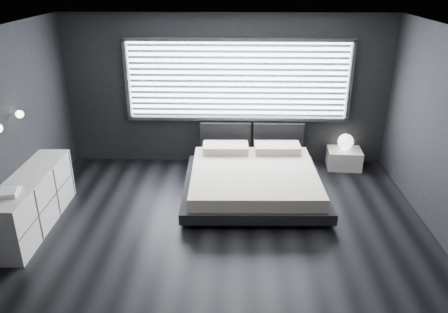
{
  "coord_description": "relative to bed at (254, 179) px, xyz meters",
  "views": [
    {
      "loc": [
        0.17,
        -5.15,
        3.48
      ],
      "look_at": [
        0.0,
        0.85,
        0.9
      ],
      "focal_mm": 35.0,
      "sensor_mm": 36.0,
      "label": 1
    }
  ],
  "objects": [
    {
      "name": "room",
      "position": [
        -0.48,
        -1.37,
        1.13
      ],
      "size": [
        6.04,
        6.0,
        2.8
      ],
      "color": "black",
      "rests_on": "ground"
    },
    {
      "name": "window",
      "position": [
        -0.28,
        1.33,
        1.34
      ],
      "size": [
        4.14,
        0.09,
        1.52
      ],
      "color": "white",
      "rests_on": "ground"
    },
    {
      "name": "headboard",
      "position": [
        0.0,
        1.27,
        0.3
      ],
      "size": [
        1.96,
        0.16,
        0.52
      ],
      "color": "black",
      "rests_on": "ground"
    },
    {
      "name": "sconce_far",
      "position": [
        -3.36,
        -0.72,
        1.33
      ],
      "size": [
        0.18,
        0.11,
        0.11
      ],
      "color": "silver",
      "rests_on": "ground"
    },
    {
      "name": "bed",
      "position": [
        0.0,
        0.0,
        0.0
      ],
      "size": [
        2.33,
        2.23,
        0.59
      ],
      "color": "black",
      "rests_on": "ground"
    },
    {
      "name": "nightstand",
      "position": [
        1.75,
        1.13,
        -0.09
      ],
      "size": [
        0.65,
        0.56,
        0.36
      ],
      "primitive_type": "cube",
      "rotation": [
        0.0,
        0.0,
        -0.07
      ],
      "color": "silver",
      "rests_on": "ground"
    },
    {
      "name": "orb_lamp",
      "position": [
        1.76,
        1.18,
        0.23
      ],
      "size": [
        0.29,
        0.29,
        0.29
      ],
      "primitive_type": "sphere",
      "color": "white",
      "rests_on": "nightstand"
    },
    {
      "name": "dresser",
      "position": [
        -3.25,
        -1.08,
        0.13
      ],
      "size": [
        0.59,
        2.01,
        0.8
      ],
      "color": "silver",
      "rests_on": "ground"
    },
    {
      "name": "book_stack",
      "position": [
        -3.23,
        -1.61,
        0.56
      ],
      "size": [
        0.29,
        0.36,
        0.06
      ],
      "color": "white",
      "rests_on": "dresser"
    }
  ]
}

